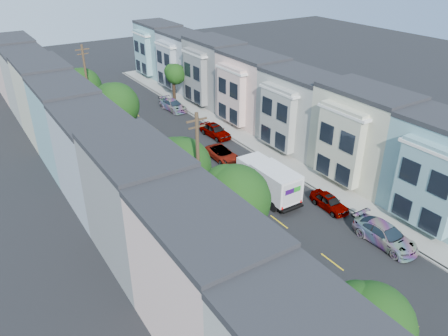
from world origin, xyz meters
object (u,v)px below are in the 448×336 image
object	(u,v)px
parked_left_b	(289,290)
parked_right_b	(329,202)
tree_c	(181,167)
lead_sedan	(222,154)
tree_b	(234,201)
parked_right_c	(215,131)
fedex_truck	(269,180)
parked_left_c	(219,224)
tree_d	(115,106)
tree_far_r	(175,75)
parked_left_d	(157,169)
utility_pole_far	(88,88)
tree_a	(369,327)
parked_right_a	(385,235)
parked_right_d	(173,105)
utility_pole_near	(198,177)
tree_e	(82,87)

from	to	relation	value
parked_left_b	parked_right_b	world-z (taller)	same
tree_c	lead_sedan	xyz separation A→B (m)	(8.63, 7.41, -4.15)
tree_b	parked_right_c	bearing A→B (deg)	61.18
fedex_truck	parked_left_c	bearing A→B (deg)	-161.93
tree_d	tree_far_r	bearing A→B (deg)	43.82
parked_left_d	tree_d	bearing A→B (deg)	101.95
tree_d	parked_right_b	distance (m)	23.08
tree_b	utility_pole_far	bearing A→B (deg)	90.00
tree_a	parked_left_b	world-z (taller)	tree_a
tree_b	tree_d	distance (m)	21.44
parked_right_b	parked_right_a	bearing A→B (deg)	-87.20
tree_a	parked_left_c	size ratio (longest dim) A/B	1.34
parked_left_d	parked_right_d	distance (m)	18.61
tree_d	utility_pole_near	size ratio (longest dim) A/B	0.80
tree_b	lead_sedan	xyz separation A→B (m)	(8.63, 14.81, -4.92)
tree_b	tree_d	world-z (taller)	tree_d
tree_e	tree_far_r	world-z (taller)	tree_e
tree_b	parked_left_b	size ratio (longest dim) A/B	1.84
utility_pole_far	lead_sedan	bearing A→B (deg)	-61.37
fedex_truck	lead_sedan	size ratio (longest dim) A/B	1.43
parked_left_c	parked_right_c	world-z (taller)	parked_right_c
parked_right_d	tree_d	bearing A→B (deg)	-144.63
tree_e	lead_sedan	bearing A→B (deg)	-64.81
tree_a	tree_e	bearing A→B (deg)	90.00
parked_left_b	parked_right_b	xyz separation A→B (m)	(9.80, 6.25, 0.00)
fedex_truck	parked_right_d	size ratio (longest dim) A/B	1.38
parked_left_c	parked_right_b	size ratio (longest dim) A/B	1.24
lead_sedan	parked_right_a	bearing A→B (deg)	-80.68
tree_b	fedex_truck	distance (m)	10.87
tree_d	lead_sedan	world-z (taller)	tree_d
parked_right_a	lead_sedan	bearing A→B (deg)	97.76
utility_pole_far	parked_left_b	distance (m)	35.30
tree_b	tree_e	distance (m)	33.17
tree_b	parked_left_b	distance (m)	6.72
tree_a	tree_far_r	world-z (taller)	tree_a
utility_pole_far	parked_right_a	distance (m)	36.56
tree_d	utility_pole_near	world-z (taller)	utility_pole_near
tree_d	parked_left_d	distance (m)	7.94
tree_far_r	utility_pole_far	distance (m)	13.70
tree_b	lead_sedan	bearing A→B (deg)	59.77
tree_b	fedex_truck	world-z (taller)	tree_b
tree_b	parked_right_d	bearing A→B (deg)	70.23
utility_pole_far	fedex_truck	bearing A→B (deg)	-71.78
tree_far_r	fedex_truck	size ratio (longest dim) A/B	0.83
utility_pole_near	parked_left_d	xyz separation A→B (m)	(1.40, 10.72, -4.41)
utility_pole_far	parked_left_d	world-z (taller)	utility_pole_far
fedex_truck	parked_right_d	xyz separation A→B (m)	(3.19, 24.88, -1.03)
tree_c	parked_left_d	xyz separation A→B (m)	(1.40, 7.94, -4.05)
parked_right_c	parked_left_c	bearing A→B (deg)	-124.84
tree_e	parked_left_c	size ratio (longest dim) A/B	1.40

